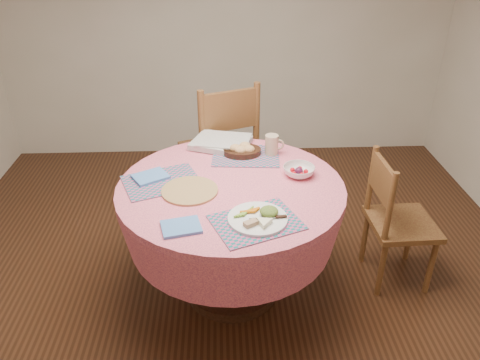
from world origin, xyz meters
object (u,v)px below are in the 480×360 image
object	(u,v)px
wicker_trivet	(190,191)
bread_bowl	(242,150)
latte_mug	(272,145)
fruit_bowl	(299,171)
dining_table	(231,215)
chair_back	(222,148)
dinner_plate	(259,218)
chair_right	(395,218)

from	to	relation	value
wicker_trivet	bread_bowl	size ratio (longest dim) A/B	1.30
bread_bowl	latte_mug	size ratio (longest dim) A/B	1.89
fruit_bowl	dining_table	bearing A→B (deg)	-166.57
chair_back	latte_mug	world-z (taller)	chair_back
chair_back	wicker_trivet	distance (m)	0.98
dinner_plate	fruit_bowl	xyz separation A→B (m)	(0.26, 0.44, 0.01)
dining_table	chair_right	world-z (taller)	chair_right
wicker_trivet	dinner_plate	bearing A→B (deg)	-40.52
dining_table	bread_bowl	xyz separation A→B (m)	(0.08, 0.36, 0.23)
wicker_trivet	dining_table	bearing A→B (deg)	15.13
chair_right	fruit_bowl	distance (m)	0.69
chair_right	dining_table	bearing A→B (deg)	93.24
wicker_trivet	bread_bowl	bearing A→B (deg)	54.74
dining_table	dinner_plate	size ratio (longest dim) A/B	4.32
chair_right	bread_bowl	size ratio (longest dim) A/B	3.68
bread_bowl	fruit_bowl	size ratio (longest dim) A/B	1.11
wicker_trivet	fruit_bowl	world-z (taller)	fruit_bowl
dining_table	fruit_bowl	distance (m)	0.45
latte_mug	bread_bowl	bearing A→B (deg)	179.38
bread_bowl	chair_back	bearing A→B (deg)	103.08
fruit_bowl	chair_right	bearing A→B (deg)	-0.41
chair_back	fruit_bowl	distance (m)	0.93
chair_right	latte_mug	size ratio (longest dim) A/B	6.98
bread_bowl	latte_mug	distance (m)	0.18
chair_back	wicker_trivet	size ratio (longest dim) A/B	3.53
wicker_trivet	latte_mug	xyz separation A→B (m)	(0.48, 0.42, 0.06)
bread_bowl	latte_mug	bearing A→B (deg)	-0.62
chair_right	wicker_trivet	xyz separation A→B (m)	(-1.20, -0.15, 0.31)
dining_table	chair_back	size ratio (longest dim) A/B	1.17
chair_back	fruit_bowl	bearing A→B (deg)	96.48
fruit_bowl	chair_back	bearing A→B (deg)	118.23
chair_right	chair_back	world-z (taller)	chair_back
chair_right	dinner_plate	size ratio (longest dim) A/B	2.95
chair_back	bread_bowl	distance (m)	0.58
latte_mug	fruit_bowl	bearing A→B (deg)	-65.39
wicker_trivet	chair_right	bearing A→B (deg)	6.94
dining_table	bread_bowl	size ratio (longest dim) A/B	5.39
chair_right	chair_back	xyz separation A→B (m)	(-1.03, 0.80, 0.11)
chair_right	chair_back	distance (m)	1.30
dining_table	latte_mug	distance (m)	0.52
chair_right	wicker_trivet	size ratio (longest dim) A/B	2.82
chair_back	dinner_plate	size ratio (longest dim) A/B	3.69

